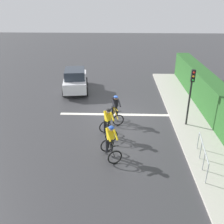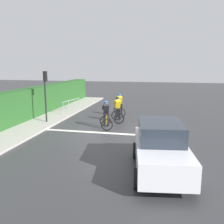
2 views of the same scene
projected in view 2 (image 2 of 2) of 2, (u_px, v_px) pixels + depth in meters
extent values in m
plane|color=#333335|center=(103.00, 132.00, 13.97)|extent=(80.00, 80.00, 0.00)
cube|color=#ADA89E|center=(43.00, 119.00, 16.87)|extent=(2.80, 22.38, 0.12)
cube|color=tan|center=(31.00, 116.00, 17.02)|extent=(0.44, 22.38, 0.46)
cube|color=#265623|center=(27.00, 104.00, 16.93)|extent=(1.10, 22.38, 2.12)
cube|color=silver|center=(103.00, 133.00, 13.76)|extent=(7.00, 0.30, 0.01)
torus|color=black|center=(118.00, 110.00, 18.63)|extent=(0.65, 0.31, 0.68)
torus|color=black|center=(121.00, 113.00, 17.64)|extent=(0.65, 0.31, 0.68)
cylinder|color=black|center=(119.00, 108.00, 18.09)|extent=(0.42, 0.93, 0.51)
cylinder|color=black|center=(120.00, 109.00, 17.79)|extent=(0.04, 0.04, 0.55)
cylinder|color=black|center=(119.00, 104.00, 18.08)|extent=(0.31, 0.68, 0.04)
cube|color=black|center=(120.00, 105.00, 17.73)|extent=(0.18, 0.24, 0.04)
cylinder|color=black|center=(118.00, 104.00, 18.43)|extent=(0.40, 0.19, 0.03)
cube|color=yellow|center=(120.00, 100.00, 17.87)|extent=(0.43, 0.49, 0.57)
sphere|color=tan|center=(119.00, 96.00, 17.96)|extent=(0.20, 0.20, 0.20)
ellipsoid|color=#264CB2|center=(119.00, 95.00, 17.94)|extent=(0.33, 0.35, 0.14)
cylinder|color=black|center=(118.00, 109.00, 17.87)|extent=(0.12, 0.12, 0.74)
cylinder|color=black|center=(122.00, 109.00, 17.91)|extent=(0.12, 0.12, 0.74)
cylinder|color=yellow|center=(117.00, 99.00, 18.11)|extent=(0.27, 0.48, 0.37)
cylinder|color=yellow|center=(121.00, 99.00, 18.16)|extent=(0.27, 0.48, 0.37)
torus|color=black|center=(116.00, 115.00, 16.81)|extent=(0.65, 0.31, 0.68)
torus|color=black|center=(119.00, 118.00, 15.82)|extent=(0.65, 0.31, 0.68)
cylinder|color=black|center=(118.00, 113.00, 16.27)|extent=(0.40, 0.94, 0.51)
cylinder|color=black|center=(118.00, 114.00, 15.97)|extent=(0.04, 0.04, 0.55)
cylinder|color=black|center=(118.00, 109.00, 16.27)|extent=(0.30, 0.68, 0.04)
cube|color=black|center=(119.00, 109.00, 15.91)|extent=(0.17, 0.24, 0.04)
cylinder|color=black|center=(117.00, 108.00, 16.62)|extent=(0.40, 0.18, 0.03)
cube|color=yellow|center=(118.00, 104.00, 16.05)|extent=(0.43, 0.49, 0.57)
sphere|color=beige|center=(118.00, 99.00, 16.14)|extent=(0.20, 0.20, 0.20)
ellipsoid|color=black|center=(118.00, 98.00, 16.13)|extent=(0.33, 0.35, 0.14)
cylinder|color=black|center=(116.00, 114.00, 16.06)|extent=(0.12, 0.12, 0.74)
cylinder|color=black|center=(120.00, 114.00, 16.09)|extent=(0.12, 0.12, 0.74)
cylinder|color=yellow|center=(115.00, 103.00, 16.29)|extent=(0.26, 0.48, 0.37)
cylinder|color=yellow|center=(120.00, 103.00, 16.34)|extent=(0.26, 0.48, 0.37)
torus|color=black|center=(105.00, 121.00, 15.13)|extent=(0.66, 0.28, 0.68)
torus|color=black|center=(107.00, 125.00, 14.14)|extent=(0.66, 0.28, 0.68)
cylinder|color=gold|center=(106.00, 119.00, 14.59)|extent=(0.36, 0.95, 0.51)
cylinder|color=gold|center=(107.00, 120.00, 14.29)|extent=(0.04, 0.04, 0.55)
cylinder|color=gold|center=(106.00, 114.00, 14.59)|extent=(0.27, 0.69, 0.04)
cube|color=black|center=(107.00, 115.00, 14.23)|extent=(0.17, 0.24, 0.04)
cylinder|color=black|center=(105.00, 113.00, 14.94)|extent=(0.41, 0.17, 0.03)
cube|color=black|center=(106.00, 109.00, 14.37)|extent=(0.42, 0.48, 0.57)
sphere|color=#9E7051|center=(106.00, 103.00, 14.46)|extent=(0.20, 0.20, 0.20)
ellipsoid|color=#264CB2|center=(106.00, 102.00, 14.45)|extent=(0.32, 0.34, 0.14)
cylinder|color=black|center=(104.00, 120.00, 14.38)|extent=(0.12, 0.12, 0.74)
cylinder|color=black|center=(108.00, 120.00, 14.41)|extent=(0.12, 0.12, 0.74)
cylinder|color=black|center=(103.00, 107.00, 14.62)|extent=(0.24, 0.48, 0.37)
cylinder|color=black|center=(108.00, 107.00, 14.66)|extent=(0.24, 0.48, 0.37)
cube|color=silver|center=(160.00, 153.00, 8.68)|extent=(2.25, 4.30, 0.80)
cube|color=#262D38|center=(160.00, 131.00, 8.79)|extent=(1.78, 2.32, 0.66)
cylinder|color=black|center=(193.00, 180.00, 7.45)|extent=(0.31, 0.66, 0.64)
cylinder|color=black|center=(137.00, 178.00, 7.58)|extent=(0.31, 0.66, 0.64)
cylinder|color=black|center=(177.00, 151.00, 9.94)|extent=(0.31, 0.66, 0.64)
cylinder|color=black|center=(136.00, 150.00, 10.06)|extent=(0.31, 0.66, 0.64)
cube|color=#EAEACC|center=(188.00, 176.00, 6.66)|extent=(0.29, 0.12, 0.16)
cube|color=#EAEACC|center=(150.00, 175.00, 6.74)|extent=(0.29, 0.12, 0.16)
cylinder|color=black|center=(46.00, 103.00, 15.70)|extent=(0.10, 0.10, 2.70)
cube|color=black|center=(45.00, 76.00, 15.47)|extent=(0.21, 0.21, 0.64)
sphere|color=red|center=(46.00, 73.00, 15.54)|extent=(0.11, 0.11, 0.11)
sphere|color=orange|center=(46.00, 76.00, 15.57)|extent=(0.11, 0.11, 0.11)
sphere|color=green|center=(46.00, 79.00, 15.61)|extent=(0.11, 0.11, 0.11)
cylinder|color=#999EA3|center=(71.00, 100.00, 19.33)|extent=(0.40, 2.49, 0.05)
cylinder|color=#999EA3|center=(63.00, 109.00, 18.27)|extent=(0.04, 0.04, 1.00)
cylinder|color=#999EA3|center=(69.00, 107.00, 19.04)|extent=(0.04, 0.04, 1.00)
cylinder|color=#999EA3|center=(74.00, 105.00, 19.81)|extent=(0.04, 0.04, 1.00)
cylinder|color=#999EA3|center=(79.00, 104.00, 20.58)|extent=(0.04, 0.04, 1.00)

